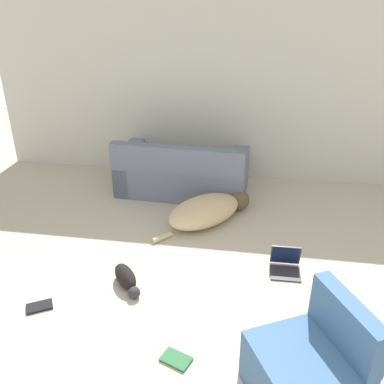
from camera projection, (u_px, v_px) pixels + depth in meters
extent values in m
cube|color=beige|center=(233.00, 89.00, 5.62)|extent=(6.54, 0.06, 2.47)
cube|color=slate|center=(183.00, 177.00, 5.64)|extent=(1.69, 0.88, 0.40)
cube|color=slate|center=(176.00, 160.00, 5.17)|extent=(1.66, 0.22, 0.35)
cube|color=slate|center=(238.00, 176.00, 5.48)|extent=(0.24, 0.82, 0.54)
cube|color=slate|center=(130.00, 167.00, 5.74)|extent=(0.24, 0.82, 0.54)
ellipsoid|color=tan|center=(204.00, 211.00, 4.91)|extent=(1.02, 1.03, 0.31)
sphere|color=brown|center=(239.00, 200.00, 5.21)|extent=(0.37, 0.37, 0.26)
cylinder|color=tan|center=(162.00, 237.00, 4.65)|extent=(0.21, 0.21, 0.06)
ellipsoid|color=black|center=(125.00, 276.00, 3.96)|extent=(0.34, 0.38, 0.18)
sphere|color=#2D2B2B|center=(134.00, 293.00, 3.81)|extent=(0.15, 0.15, 0.11)
cylinder|color=black|center=(118.00, 270.00, 4.17)|extent=(0.07, 0.09, 0.02)
cube|color=#2D2D33|center=(285.00, 273.00, 4.13)|extent=(0.29, 0.24, 0.02)
cube|color=#2D2D33|center=(286.00, 255.00, 4.20)|extent=(0.29, 0.08, 0.23)
cube|color=#0F1938|center=(286.00, 255.00, 4.19)|extent=(0.27, 0.06, 0.20)
cube|color=#2D663D|center=(176.00, 359.00, 3.21)|extent=(0.26, 0.21, 0.02)
cube|color=black|center=(39.00, 307.00, 3.72)|extent=(0.25, 0.22, 0.02)
cube|color=#385B84|center=(303.00, 377.00, 2.84)|extent=(0.85, 0.85, 0.42)
cube|color=#385B84|center=(346.00, 323.00, 2.73)|extent=(0.40, 0.62, 0.36)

